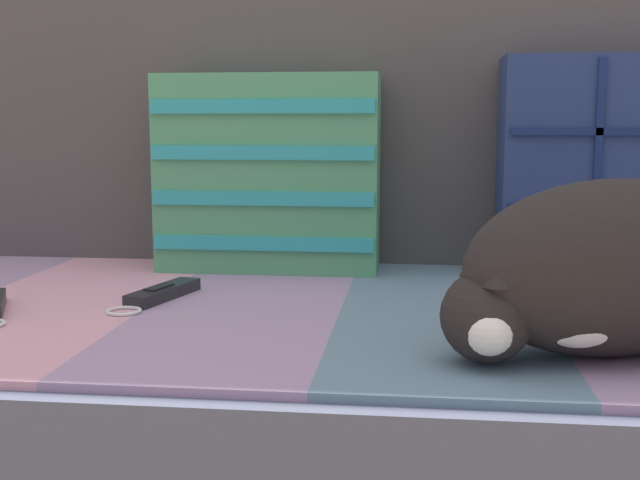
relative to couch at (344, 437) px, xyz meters
The scene contains 6 objects.
couch is the anchor object (origin of this frame).
sofa_backrest 0.63m from the couch, 90.00° to the left, with size 1.73×0.14×0.57m.
throw_pillow_quilted 0.66m from the couch, 27.32° to the left, with size 0.44×0.14×0.37m.
throw_pillow_striped 0.48m from the couch, 123.14° to the left, with size 0.39×0.14×0.34m.
sleeping_cat 0.50m from the couch, 39.32° to the right, with size 0.40×0.29×0.20m.
game_remote_near 0.35m from the couch, behind, with size 0.09×0.21×0.02m.
Camera 1 is at (0.10, -1.06, 0.68)m, focal length 45.00 mm.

